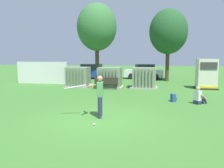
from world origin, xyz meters
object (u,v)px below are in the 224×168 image
at_px(batter, 99,94).
at_px(park_bench, 106,82).
at_px(backpack, 173,98).
at_px(transformer_mid_east, 144,78).
at_px(sports_ball, 94,124).
at_px(transformer_mid_west, 110,78).
at_px(parked_car_leftmost, 91,72).
at_px(transformer_west, 78,77).
at_px(seated_spectator, 199,97).
at_px(generator_enclosure, 206,74).
at_px(parked_car_left_of_center, 144,72).

bearing_deg(batter, park_bench, 98.35).
bearing_deg(backpack, transformer_mid_east, 109.07).
relative_size(sports_ball, backpack, 0.20).
xyz_separation_m(transformer_mid_east, batter, (-1.71, -8.73, 0.19)).
height_order(transformer_mid_east, batter, batter).
height_order(transformer_mid_west, parked_car_leftmost, same).
height_order(transformer_west, park_bench, transformer_west).
height_order(batter, seated_spectator, batter).
relative_size(sports_ball, parked_car_leftmost, 0.02).
bearing_deg(transformer_west, backpack, -34.93).
xyz_separation_m(transformer_west, transformer_mid_east, (5.43, 0.02, 0.00)).
distance_m(transformer_west, sports_ball, 10.61).
height_order(transformer_mid_east, park_bench, transformer_mid_east).
bearing_deg(batter, backpack, 47.06).
distance_m(generator_enclosure, backpack, 6.27).
relative_size(generator_enclosure, sports_ball, 25.56).
bearing_deg(transformer_mid_west, backpack, -47.06).
height_order(park_bench, parked_car_leftmost, parked_car_leftmost).
distance_m(transformer_mid_east, parked_car_leftmost, 9.08).
height_order(transformer_mid_west, backpack, transformer_mid_west).
distance_m(park_bench, sports_ball, 8.83).
bearing_deg(parked_car_left_of_center, generator_enclosure, -54.68).
xyz_separation_m(transformer_mid_west, backpack, (4.46, -4.79, -0.57)).
bearing_deg(batter, sports_ball, -85.92).
distance_m(transformer_mid_east, generator_enclosure, 4.78).
bearing_deg(seated_spectator, generator_enclosure, 73.28).
relative_size(transformer_mid_west, parked_car_leftmost, 0.49).
relative_size(seated_spectator, backpack, 2.19).
bearing_deg(transformer_mid_west, sports_ball, -83.58).
bearing_deg(sports_ball, transformer_mid_east, 80.64).
height_order(batter, backpack, batter).
distance_m(transformer_west, generator_enclosure, 10.20).
distance_m(sports_ball, parked_car_left_of_center, 17.28).
xyz_separation_m(transformer_mid_east, seated_spectator, (3.01, -5.42, -0.41)).
relative_size(generator_enclosure, backpack, 5.23).
relative_size(transformer_mid_west, parked_car_left_of_center, 0.49).
height_order(transformer_mid_east, seated_spectator, transformer_mid_east).
relative_size(batter, parked_car_leftmost, 0.40).
xyz_separation_m(batter, seated_spectator, (4.72, 3.31, -0.60)).
distance_m(batter, backpack, 5.12).
height_order(transformer_mid_east, parked_car_left_of_center, same).
relative_size(generator_enclosure, batter, 1.32).
relative_size(transformer_mid_west, backpack, 4.77).
bearing_deg(transformer_west, generator_enclosure, 2.37).
relative_size(backpack, parked_car_leftmost, 0.10).
bearing_deg(seated_spectator, parked_car_left_of_center, 103.85).
bearing_deg(generator_enclosure, seated_spectator, -106.72).
bearing_deg(batter, transformer_west, 113.08).
xyz_separation_m(seated_spectator, backpack, (-1.27, 0.40, -0.16)).
distance_m(generator_enclosure, park_bench, 7.76).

